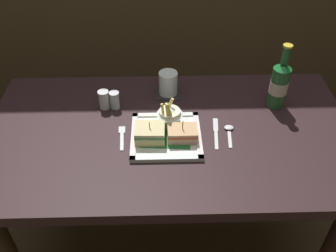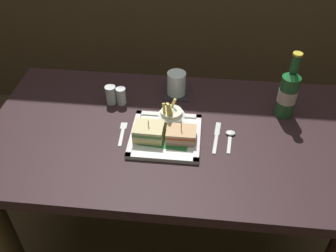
{
  "view_description": "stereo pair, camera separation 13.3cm",
  "coord_description": "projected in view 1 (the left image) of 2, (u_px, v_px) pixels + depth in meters",
  "views": [
    {
      "loc": [
        -0.03,
        -1.03,
        1.65
      ],
      "look_at": [
        -0.01,
        -0.02,
        0.79
      ],
      "focal_mm": 40.14,
      "sensor_mm": 36.0,
      "label": 1
    },
    {
      "loc": [
        0.1,
        -1.03,
        1.65
      ],
      "look_at": [
        -0.01,
        -0.02,
        0.79
      ],
      "focal_mm": 40.14,
      "sensor_mm": 36.0,
      "label": 2
    }
  ],
  "objects": [
    {
      "name": "knife",
      "position": [
        216.0,
        132.0,
        1.37
      ],
      "size": [
        0.03,
        0.17,
        0.0
      ],
      "color": "silver",
      "rests_on": "dining_table"
    },
    {
      "name": "beer_bottle",
      "position": [
        279.0,
        83.0,
        1.43
      ],
      "size": [
        0.07,
        0.07,
        0.26
      ],
      "color": "#2A6331",
      "rests_on": "dining_table"
    },
    {
      "name": "pepper_shaker",
      "position": [
        115.0,
        101.0,
        1.46
      ],
      "size": [
        0.04,
        0.04,
        0.07
      ],
      "color": "silver",
      "rests_on": "dining_table"
    },
    {
      "name": "sandwich_half_left",
      "position": [
        150.0,
        133.0,
        1.31
      ],
      "size": [
        0.11,
        0.09,
        0.08
      ],
      "color": "#D9B97A",
      "rests_on": "square_plate"
    },
    {
      "name": "square_plate",
      "position": [
        166.0,
        136.0,
        1.34
      ],
      "size": [
        0.25,
        0.25,
        0.02
      ],
      "color": "white",
      "rests_on": "dining_table"
    },
    {
      "name": "salt_shaker",
      "position": [
        104.0,
        101.0,
        1.46
      ],
      "size": [
        0.04,
        0.04,
        0.08
      ],
      "color": "silver",
      "rests_on": "dining_table"
    },
    {
      "name": "ground_plane",
      "position": [
        169.0,
        244.0,
        1.86
      ],
      "size": [
        6.0,
        6.0,
        0.0
      ],
      "primitive_type": "plane",
      "color": "#4C3524"
    },
    {
      "name": "dining_table",
      "position": [
        170.0,
        157.0,
        1.46
      ],
      "size": [
        1.36,
        0.74,
        0.75
      ],
      "color": "black",
      "rests_on": "ground_plane"
    },
    {
      "name": "spoon",
      "position": [
        229.0,
        130.0,
        1.37
      ],
      "size": [
        0.04,
        0.12,
        0.01
      ],
      "color": "silver",
      "rests_on": "dining_table"
    },
    {
      "name": "fries_cup",
      "position": [
        169.0,
        115.0,
        1.36
      ],
      "size": [
        0.1,
        0.1,
        0.11
      ],
      "color": "silver",
      "rests_on": "square_plate"
    },
    {
      "name": "fork",
      "position": [
        122.0,
        136.0,
        1.35
      ],
      "size": [
        0.03,
        0.13,
        0.0
      ],
      "color": "silver",
      "rests_on": "dining_table"
    },
    {
      "name": "sandwich_half_right",
      "position": [
        182.0,
        134.0,
        1.31
      ],
      "size": [
        0.1,
        0.07,
        0.08
      ],
      "color": "tan",
      "rests_on": "square_plate"
    },
    {
      "name": "drink_coaster",
      "position": [
        167.0,
        93.0,
        1.55
      ],
      "size": [
        0.1,
        0.1,
        0.0
      ],
      "primitive_type": "cube",
      "color": "black",
      "rests_on": "dining_table"
    },
    {
      "name": "water_glass",
      "position": [
        167.0,
        84.0,
        1.53
      ],
      "size": [
        0.08,
        0.08,
        0.1
      ],
      "color": "silver",
      "rests_on": "dining_table"
    }
  ]
}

